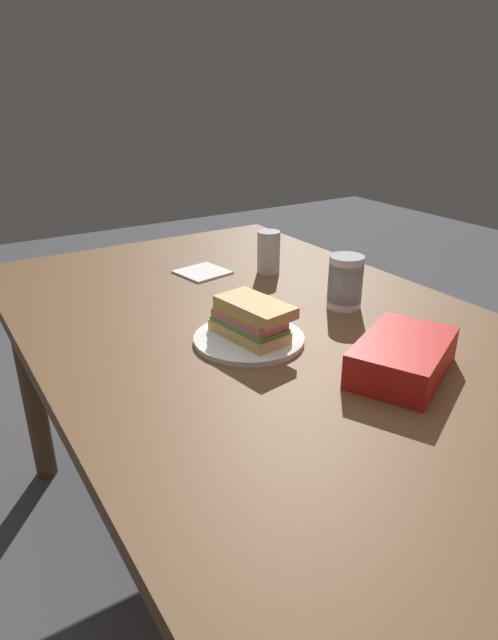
# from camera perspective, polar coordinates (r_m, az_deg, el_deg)

# --- Properties ---
(ground_plane) EXTENTS (8.00, 8.00, 0.00)m
(ground_plane) POSITION_cam_1_polar(r_m,az_deg,el_deg) (1.68, 2.03, -25.00)
(ground_plane) COLOR #4C4C51
(dining_table) EXTENTS (1.69, 1.01, 0.76)m
(dining_table) POSITION_cam_1_polar(r_m,az_deg,el_deg) (1.25, 2.46, -4.36)
(dining_table) COLOR brown
(dining_table) RESTS_ON ground_plane
(paper_plate) EXTENTS (0.24, 0.24, 0.01)m
(paper_plate) POSITION_cam_1_polar(r_m,az_deg,el_deg) (1.15, -0.00, -2.00)
(paper_plate) COLOR white
(paper_plate) RESTS_ON dining_table
(sandwich) EXTENTS (0.19, 0.12, 0.08)m
(sandwich) POSITION_cam_1_polar(r_m,az_deg,el_deg) (1.13, 0.20, 0.10)
(sandwich) COLOR #DBB26B
(sandwich) RESTS_ON paper_plate
(chip_bag) EXTENTS (0.24, 0.27, 0.07)m
(chip_bag) POSITION_cam_1_polar(r_m,az_deg,el_deg) (1.05, 15.97, -3.81)
(chip_bag) COLOR red
(chip_bag) RESTS_ON dining_table
(plastic_cup_stack) EXTENTS (0.08, 0.08, 0.13)m
(plastic_cup_stack) POSITION_cam_1_polar(r_m,az_deg,el_deg) (1.33, 10.17, 4.00)
(plastic_cup_stack) COLOR silver
(plastic_cup_stack) RESTS_ON dining_table
(soda_can_silver) EXTENTS (0.07, 0.07, 0.12)m
(soda_can_silver) POSITION_cam_1_polar(r_m,az_deg,el_deg) (1.56, 2.09, 7.21)
(soda_can_silver) COLOR silver
(soda_can_silver) RESTS_ON dining_table
(paper_napkin) EXTENTS (0.15, 0.15, 0.01)m
(paper_napkin) POSITION_cam_1_polar(r_m,az_deg,el_deg) (1.58, -4.96, 5.08)
(paper_napkin) COLOR white
(paper_napkin) RESTS_ON dining_table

